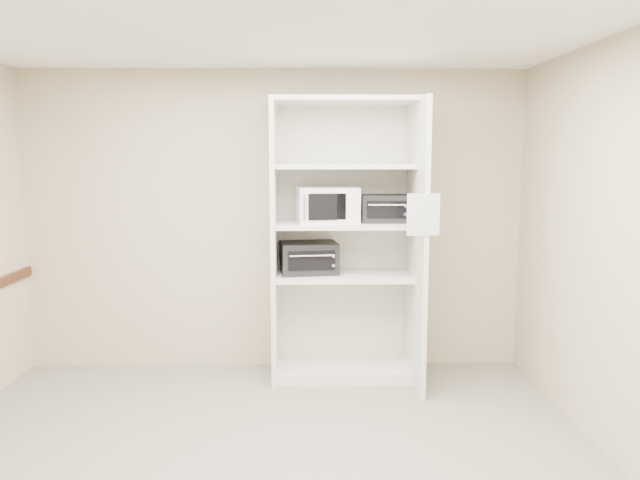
{
  "coord_description": "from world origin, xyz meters",
  "views": [
    {
      "loc": [
        0.31,
        -3.64,
        1.94
      ],
      "look_at": [
        0.41,
        1.43,
        1.25
      ],
      "focal_mm": 35.0,
      "sensor_mm": 36.0,
      "label": 1
    }
  ],
  "objects_px": {
    "shelving_unit": "(349,249)",
    "toaster_oven_upper": "(386,208)",
    "microwave": "(327,205)",
    "toaster_oven_lower": "(309,258)"
  },
  "relations": [
    {
      "from": "microwave",
      "to": "toaster_oven_lower",
      "type": "distance_m",
      "value": 0.5
    },
    {
      "from": "shelving_unit",
      "to": "microwave",
      "type": "distance_m",
      "value": 0.44
    },
    {
      "from": "shelving_unit",
      "to": "microwave",
      "type": "xyz_separation_m",
      "value": [
        -0.19,
        -0.03,
        0.39
      ]
    },
    {
      "from": "shelving_unit",
      "to": "toaster_oven_lower",
      "type": "relative_size",
      "value": 4.99
    },
    {
      "from": "shelving_unit",
      "to": "toaster_oven_lower",
      "type": "bearing_deg",
      "value": 174.53
    },
    {
      "from": "shelving_unit",
      "to": "toaster_oven_upper",
      "type": "height_order",
      "value": "shelving_unit"
    },
    {
      "from": "toaster_oven_lower",
      "to": "microwave",
      "type": "bearing_deg",
      "value": -27.74
    },
    {
      "from": "toaster_oven_upper",
      "to": "shelving_unit",
      "type": "bearing_deg",
      "value": -175.29
    },
    {
      "from": "shelving_unit",
      "to": "toaster_oven_upper",
      "type": "relative_size",
      "value": 5.94
    },
    {
      "from": "microwave",
      "to": "toaster_oven_lower",
      "type": "relative_size",
      "value": 1.04
    }
  ]
}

